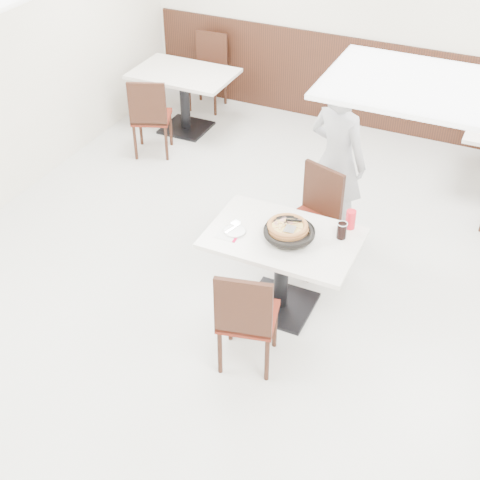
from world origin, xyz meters
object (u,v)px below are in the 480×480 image
at_px(main_table, 281,272).
at_px(bg_chair_left_far, 207,73).
at_px(chair_near, 248,314).
at_px(cola_glass, 342,231).
at_px(bg_table_left, 185,101).
at_px(pizza_pan, 289,235).
at_px(pizza, 287,227).
at_px(bg_chair_left_near, 151,115).
at_px(side_plate, 235,231).
at_px(red_cup, 351,219).
at_px(chair_far, 308,222).
at_px(diner_person, 337,160).

distance_m(main_table, bg_chair_left_far, 3.99).
bearing_deg(chair_near, cola_glass, 50.52).
height_order(main_table, bg_table_left, same).
relative_size(pizza_pan, bg_table_left, 0.27).
relative_size(pizza, bg_chair_left_near, 0.36).
height_order(side_plate, bg_chair_left_far, bg_chair_left_far).
distance_m(cola_glass, bg_chair_left_far, 4.14).
height_order(main_table, red_cup, red_cup).
xyz_separation_m(chair_near, side_plate, (-0.38, 0.56, 0.28)).
distance_m(pizza_pan, pizza, 0.08).
bearing_deg(bg_chair_left_near, pizza_pan, -59.95).
distance_m(chair_far, cola_glass, 0.72).
bearing_deg(cola_glass, bg_table_left, 138.96).
height_order(chair_near, bg_chair_left_near, same).
relative_size(pizza_pan, red_cup, 2.04).
bearing_deg(pizza, bg_chair_left_far, 126.64).
relative_size(pizza_pan, cola_glass, 2.51).
distance_m(side_plate, diner_person, 1.39).
bearing_deg(chair_far, diner_person, -76.50).
height_order(cola_glass, red_cup, red_cup).
xyz_separation_m(red_cup, diner_person, (-0.40, 0.88, -0.01)).
height_order(chair_near, diner_person, diner_person).
distance_m(main_table, pizza, 0.44).
distance_m(chair_far, bg_chair_left_far, 3.48).
bearing_deg(bg_chair_left_near, chair_far, -49.54).
height_order(chair_near, pizza_pan, chair_near).
relative_size(main_table, bg_chair_left_near, 1.26).
bearing_deg(main_table, pizza, 70.90).
bearing_deg(diner_person, chair_far, 101.86).
bearing_deg(pizza, cola_glass, 17.79).
distance_m(chair_near, red_cup, 1.15).
xyz_separation_m(pizza_pan, diner_person, (-0.01, 1.23, 0.03)).
relative_size(bg_chair_left_near, bg_chair_left_far, 1.00).
bearing_deg(red_cup, cola_glass, -97.81).
distance_m(side_plate, bg_table_left, 3.32).
distance_m(red_cup, bg_chair_left_near, 3.24).
bearing_deg(diner_person, red_cup, 131.66).
distance_m(main_table, side_plate, 0.55).
height_order(pizza, bg_chair_left_near, bg_chair_left_near).
xyz_separation_m(main_table, bg_table_left, (-2.32, 2.56, 0.00)).
bearing_deg(bg_chair_left_far, side_plate, 115.83).
distance_m(main_table, red_cup, 0.72).
xyz_separation_m(pizza_pan, red_cup, (0.39, 0.35, 0.04)).
height_order(pizza_pan, diner_person, diner_person).
xyz_separation_m(main_table, chair_near, (0.00, -0.67, 0.10)).
height_order(side_plate, bg_table_left, side_plate).
height_order(chair_near, chair_far, same).
bearing_deg(bg_table_left, red_cup, -38.86).
bearing_deg(pizza_pan, side_plate, -167.58).
distance_m(chair_far, diner_person, 0.67).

